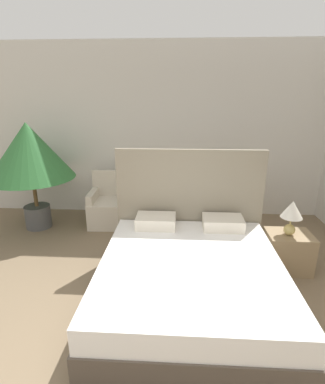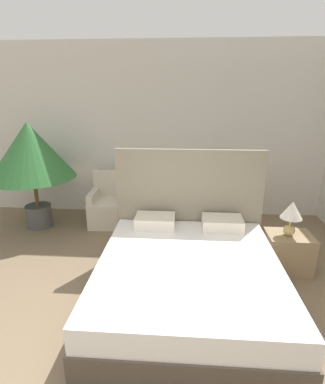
{
  "view_description": "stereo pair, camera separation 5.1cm",
  "coord_description": "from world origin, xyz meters",
  "px_view_note": "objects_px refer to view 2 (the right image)",
  "views": [
    {
      "loc": [
        0.3,
        -1.32,
        2.08
      ],
      "look_at": [
        0.06,
        2.75,
        0.74
      ],
      "focal_mm": 28.0,
      "sensor_mm": 36.0,
      "label": 1
    },
    {
      "loc": [
        0.35,
        -1.32,
        2.08
      ],
      "look_at": [
        0.06,
        2.75,
        0.74
      ],
      "focal_mm": 28.0,
      "sensor_mm": 36.0,
      "label": 2
    }
  ],
  "objects_px": {
    "bed": "(188,276)",
    "armchair_near_window_left": "(111,208)",
    "armchair_near_window_right": "(174,210)",
    "potted_palm": "(30,153)",
    "nightstand": "(287,252)",
    "table_lamp": "(292,213)"
  },
  "relations": [
    {
      "from": "nightstand",
      "to": "bed",
      "type": "bearing_deg",
      "value": -150.46
    },
    {
      "from": "armchair_near_window_right",
      "to": "table_lamp",
      "type": "height_order",
      "value": "table_lamp"
    },
    {
      "from": "potted_palm",
      "to": "table_lamp",
      "type": "height_order",
      "value": "potted_palm"
    },
    {
      "from": "armchair_near_window_left",
      "to": "table_lamp",
      "type": "relative_size",
      "value": 2.02
    },
    {
      "from": "nightstand",
      "to": "table_lamp",
      "type": "bearing_deg",
      "value": -137.8
    },
    {
      "from": "potted_palm",
      "to": "table_lamp",
      "type": "bearing_deg",
      "value": -16.28
    },
    {
      "from": "potted_palm",
      "to": "table_lamp",
      "type": "xyz_separation_m",
      "value": [
        3.6,
        -1.05,
        -0.45
      ]
    },
    {
      "from": "armchair_near_window_left",
      "to": "potted_palm",
      "type": "xyz_separation_m",
      "value": [
        -1.15,
        -0.2,
        0.95
      ]
    },
    {
      "from": "armchair_near_window_right",
      "to": "nightstand",
      "type": "height_order",
      "value": "armchair_near_window_right"
    },
    {
      "from": "nightstand",
      "to": "armchair_near_window_right",
      "type": "bearing_deg",
      "value": 139.23
    },
    {
      "from": "bed",
      "to": "armchair_near_window_left",
      "type": "height_order",
      "value": "bed"
    },
    {
      "from": "armchair_near_window_left",
      "to": "nightstand",
      "type": "distance_m",
      "value": 2.76
    },
    {
      "from": "bed",
      "to": "armchair_near_window_left",
      "type": "distance_m",
      "value": 2.29
    },
    {
      "from": "table_lamp",
      "to": "potted_palm",
      "type": "bearing_deg",
      "value": 163.72
    },
    {
      "from": "potted_palm",
      "to": "armchair_near_window_right",
      "type": "bearing_deg",
      "value": 5.23
    },
    {
      "from": "armchair_near_window_right",
      "to": "potted_palm",
      "type": "bearing_deg",
      "value": -175.38
    },
    {
      "from": "table_lamp",
      "to": "nightstand",
      "type": "bearing_deg",
      "value": 42.2
    },
    {
      "from": "armchair_near_window_left",
      "to": "potted_palm",
      "type": "height_order",
      "value": "potted_palm"
    },
    {
      "from": "armchair_near_window_left",
      "to": "nightstand",
      "type": "height_order",
      "value": "armchair_near_window_left"
    },
    {
      "from": "bed",
      "to": "potted_palm",
      "type": "height_order",
      "value": "potted_palm"
    },
    {
      "from": "armchair_near_window_right",
      "to": "nightstand",
      "type": "bearing_deg",
      "value": -41.38
    },
    {
      "from": "bed",
      "to": "armchair_near_window_left",
      "type": "bearing_deg",
      "value": 123.35
    }
  ]
}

